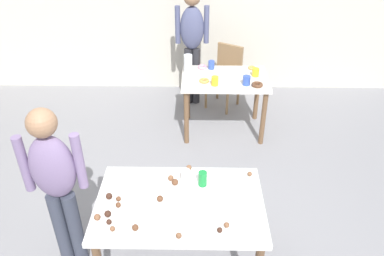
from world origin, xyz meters
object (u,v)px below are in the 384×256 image
Objects in this scene: dining_table_far at (224,86)px; person_adult_far at (192,37)px; mixing_bowl at (138,189)px; person_girl_near at (56,181)px; soda_can at (203,179)px; chair_far_table at (226,73)px; pitcher_far at (188,64)px; dining_table_near at (180,211)px.

dining_table_far is 0.64× the size of person_adult_far.
mixing_bowl is (-0.36, -2.80, -0.20)m from person_adult_far.
person_girl_near is 1.08m from soda_can.
soda_can is (-0.35, -2.65, 0.31)m from chair_far_table.
person_girl_near is 2.39m from pitcher_far.
soda_can is (-0.28, -1.95, 0.18)m from dining_table_far.
mixing_bowl is 1.75× the size of soda_can.
pitcher_far is (-0.16, 2.07, 0.06)m from soda_can.
dining_table_near is at bearing -15.93° from mixing_bowl.
soda_can is (0.12, -2.70, -0.17)m from person_adult_far.
dining_table_far is (0.45, 2.14, -0.02)m from dining_table_near.
soda_can is at bearing -85.49° from pitcher_far.
person_girl_near reaches higher than soda_can.
dining_table_far is 0.72m from chair_far_table.
person_adult_far is at bearing 118.61° from dining_table_far.
dining_table_far is 1.98m from soda_can.
soda_can reaches higher than chair_far_table.
dining_table_near is 2.27m from pitcher_far.
soda_can is at bearing -97.51° from chair_far_table.
dining_table_near is 2.89m from chair_far_table.
person_adult_far is at bearing 82.63° from mixing_bowl.
chair_far_table is at bearing 48.53° from pitcher_far.
dining_table_near and dining_table_far have the same top height.
dining_table_near is at bearing -90.12° from pitcher_far.
dining_table_near is 1.42× the size of chair_far_table.
dining_table_far is 0.52m from pitcher_far.
person_girl_near reaches higher than mixing_bowl.
person_adult_far is (-0.41, 0.75, 0.35)m from dining_table_far.
dining_table_far is 2.50m from person_girl_near.
mixing_bowl reaches higher than dining_table_far.
dining_table_near is at bearing -90.88° from person_adult_far.
soda_can is at bearing -98.32° from dining_table_far.
dining_table_far is at bearing 78.04° from dining_table_near.
mixing_bowl is at bearing -168.37° from soda_can.
chair_far_table is 3.16m from person_girl_near.
person_girl_near reaches higher than dining_table_near.
mixing_bowl is at bearing -97.37° from person_adult_far.
person_adult_far is (0.94, 2.84, 0.09)m from person_girl_near.
chair_far_table is (0.52, 2.84, -0.16)m from dining_table_near.
person_girl_near is 0.92× the size of person_adult_far.
dining_table_far is at bearing -15.26° from pitcher_far.
person_girl_near is (-1.35, -2.09, 0.26)m from dining_table_far.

